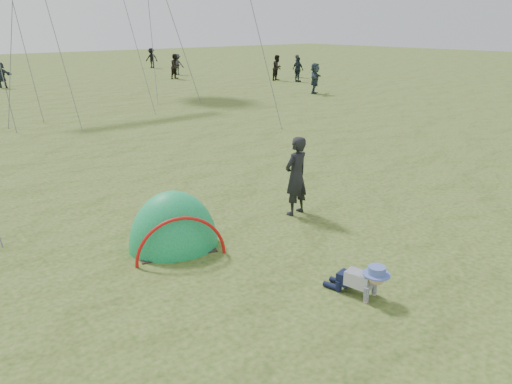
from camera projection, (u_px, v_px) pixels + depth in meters
ground at (370, 277)px, 8.09m from camera, size 140.00×140.00×0.00m
crawling_toddler at (363, 279)px, 7.43m from camera, size 0.66×0.83×0.56m
popup_tent at (174, 246)px, 9.19m from camera, size 1.98×1.79×2.12m
standing_adult at (296, 176)px, 10.49m from camera, size 0.66×0.47×1.69m
crowd_person_3 at (177, 64)px, 39.60m from camera, size 1.10×1.19×1.62m
crowd_person_5 at (315, 78)px, 28.83m from camera, size 1.61×1.39×1.75m
crowd_person_7 at (277, 68)px, 35.58m from camera, size 1.03×0.91×1.77m
crowd_person_9 at (152, 58)px, 45.48m from camera, size 1.20×1.31×1.77m
crowd_person_11 at (1, 75)px, 31.46m from camera, size 1.44×1.33×1.60m
crowd_person_12 at (297, 66)px, 37.59m from camera, size 0.70×0.56×1.67m
crowd_person_13 at (176, 66)px, 36.56m from camera, size 1.04×0.92×1.79m
crowd_person_14 at (298, 70)px, 34.61m from camera, size 0.42×1.00×1.70m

